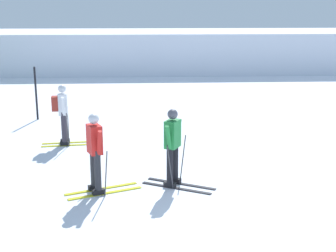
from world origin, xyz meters
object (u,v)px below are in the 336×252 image
skier_red (95,151)px  skier_white (62,112)px  trail_marker_pole (36,93)px  skier_green (173,145)px

skier_red → skier_white: same height
skier_white → trail_marker_pole: bearing=114.2°
skier_white → trail_marker_pole: 3.41m
trail_marker_pole → skier_red: bearing=-68.5°
skier_red → skier_white: (-1.26, 3.63, 0.04)m
skier_white → skier_green: bearing=-48.9°
skier_white → skier_green: 4.38m
skier_white → skier_green: (2.88, -3.30, -0.04)m
skier_red → skier_green: 1.66m
skier_red → skier_green: (1.62, 0.33, -0.00)m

